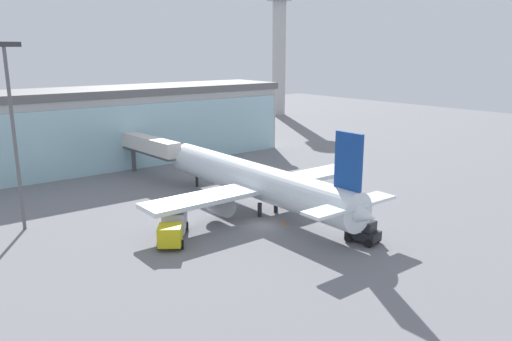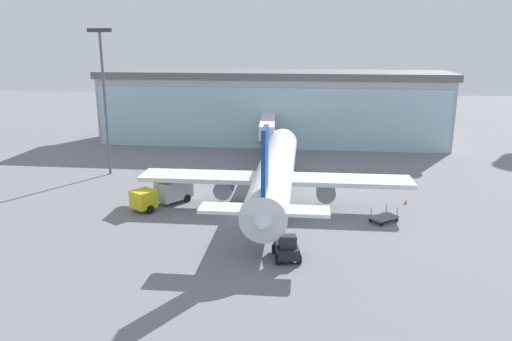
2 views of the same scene
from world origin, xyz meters
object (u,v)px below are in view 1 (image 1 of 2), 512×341
Objects in this scene: jet_bridge at (149,146)px; pushback_tug at (364,233)px; catering_truck at (173,224)px; safety_cone_wingtip at (334,185)px; safety_cone_nose at (283,222)px; control_tower at (279,38)px; airplane at (257,181)px; apron_light_mast at (13,122)px; baggage_cart at (352,198)px.

jet_bridge is 3.99× the size of pushback_tug.
catering_truck is 2.06× the size of pushback_tug.
safety_cone_wingtip is (13.00, 15.82, -0.70)m from pushback_tug.
catering_truck is 13.06× the size of safety_cone_nose.
safety_cone_nose is (-62.82, -72.14, -21.73)m from control_tower.
airplane is at bearing -176.47° from jet_bridge.
catering_truck is at bearing -173.89° from safety_cone_wingtip.
safety_cone_wingtip is at bearing -13.86° from apron_light_mast.
control_tower is 89.93m from baggage_cart.
jet_bridge is 26.43m from catering_truck.
pushback_tug is (14.17, -12.91, -0.49)m from catering_truck.
control_tower reaches higher than catering_truck.
catering_truck is 19.17m from pushback_tug.
safety_cone_nose is 17.25m from safety_cone_wingtip.
apron_light_mast reaches higher than airplane.
safety_cone_wingtip is at bearing -143.73° from jet_bridge.
jet_bridge is at bearing -145.73° from control_tower.
airplane is 11.14× the size of baggage_cart.
safety_cone_wingtip is at bearing 21.84° from baggage_cart.
baggage_cart is at bearing -119.14° from safety_cone_wingtip.
airplane is 64.46× the size of safety_cone_wingtip.
safety_cone_nose is at bearing -179.66° from jet_bridge.
jet_bridge is 0.38× the size of control_tower.
baggage_cart is at bearing -24.00° from apron_light_mast.
safety_cone_nose and safety_cone_wingtip have the same top height.
airplane reaches higher than safety_cone_wingtip.
safety_cone_nose is (-2.79, 8.88, -0.70)m from pushback_tug.
baggage_cart is 12.43m from safety_cone_nose.
apron_light_mast is 40.99m from safety_cone_wingtip.
safety_cone_wingtip is at bearing -85.16° from airplane.
safety_cone_nose is (-12.40, -0.85, -0.23)m from baggage_cart.
safety_cone_wingtip is (-47.03, -65.20, -21.73)m from control_tower.
safety_cone_nose is at bearing 6.73° from pushback_tug.
safety_cone_wingtip is (14.83, 1.13, -3.31)m from airplane.
jet_bridge is at bearing -165.80° from catering_truck.
baggage_cart is at bearing -125.27° from control_tower.
control_tower is at bearing 33.17° from apron_light_mast.
safety_cone_nose is at bearing 144.91° from baggage_cart.
pushback_tug is (25.28, -25.26, -10.52)m from apron_light_mast.
control_tower is at bearing -58.40° from jet_bridge.
safety_cone_nose is (-0.96, -5.80, -3.31)m from airplane.
baggage_cart reaches higher than safety_cone_nose.
apron_light_mast is 35.39× the size of safety_cone_nose.
pushback_tug is (4.28, -37.20, -3.73)m from jet_bridge.
control_tower is 1.89× the size of apron_light_mast.
airplane is 12.64m from catering_truck.
pushback_tug is at bearing -172.41° from airplane.
apron_light_mast is at bearing 166.14° from safety_cone_wingtip.
airplane reaches higher than jet_bridge.
control_tower reaches higher than airplane.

